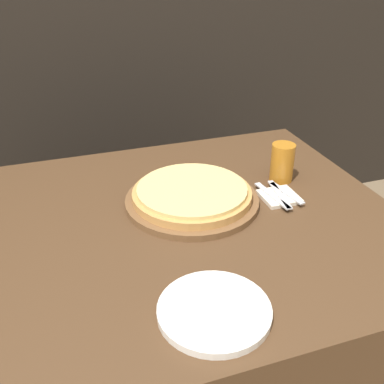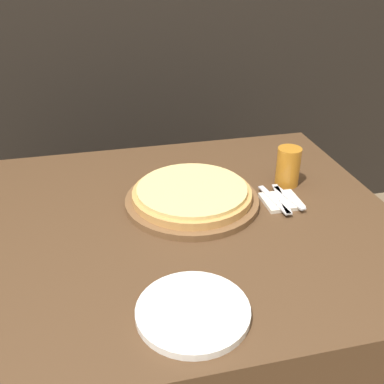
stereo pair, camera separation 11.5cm
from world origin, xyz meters
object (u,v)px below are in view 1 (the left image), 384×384
Objects in this scene: beer_glass at (282,161)px; dinner_knife at (280,194)px; pizza_on_board at (192,196)px; dinner_plate at (214,311)px; spoon at (287,193)px; fork at (272,196)px.

beer_glass reaches higher than dinner_knife.
pizza_on_board is 1.64× the size of dinner_plate.
spoon is at bearing 0.00° from dinner_knife.
dinner_plate reaches higher than spoon.
pizza_on_board is at bearing 77.14° from dinner_plate.
dinner_plate is at bearing -131.10° from fork.
beer_glass is 0.72× the size of fork.
pizza_on_board is 2.29× the size of dinner_knife.
beer_glass is 0.14m from dinner_knife.
beer_glass reaches higher than fork.
dinner_plate is at bearing -133.09° from dinner_knife.
beer_glass is 0.72× the size of dinner_knife.
beer_glass is 0.85× the size of spoon.
fork is (-0.09, -0.11, -0.06)m from beer_glass.
fork is (0.35, 0.40, 0.01)m from dinner_plate.
beer_glass reaches higher than spoon.
dinner_knife and spoon have the same top height.
beer_glass is 0.67m from dinner_plate.
beer_glass is at bearing 59.76° from dinner_knife.
dinner_knife is at bearing -12.36° from pizza_on_board.
pizza_on_board is at bearing 168.67° from spoon.
spoon is (0.29, -0.06, -0.01)m from pizza_on_board.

